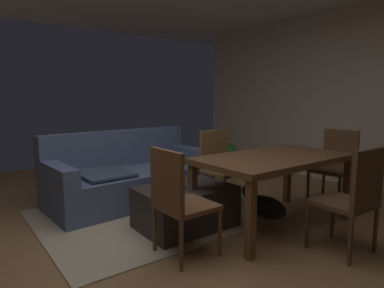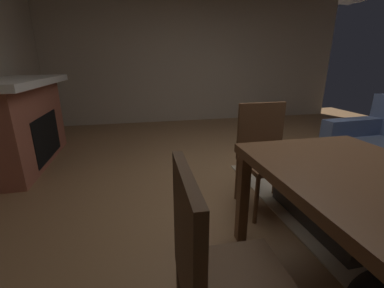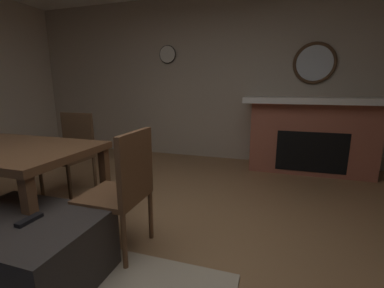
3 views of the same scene
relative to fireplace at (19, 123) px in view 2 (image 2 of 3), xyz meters
name	(u,v)px [view 2 (image 2 of 3)]	position (x,y,z in m)	size (l,w,h in m)	color
floor	(274,194)	(1.42, 2.75, -0.55)	(8.59, 8.59, 0.00)	olive
wall_left	(195,58)	(-2.16, 2.75, 0.79)	(0.12, 6.64, 2.68)	#B7A893
fireplace	(19,123)	(0.00, 0.00, 0.00)	(1.90, 0.76, 1.09)	#9E5642
ottoman_coffee_table	(342,199)	(1.97, 3.01, -0.33)	(0.94, 0.66, 0.43)	#2D2826
tv_remote	(340,169)	(1.89, 3.02, -0.11)	(0.05, 0.16, 0.02)	black
dining_chair_west	(265,150)	(1.54, 2.53, -0.03)	(0.44, 0.44, 0.93)	brown
dining_chair_south	(215,270)	(2.75, 1.68, -0.03)	(0.45, 0.45, 0.93)	#513823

